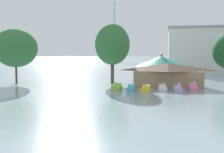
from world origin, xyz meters
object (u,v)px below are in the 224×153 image
(boathouse, at_px, (168,74))
(shoreline_tree_mid, at_px, (112,45))
(pedal_boat_cyan, at_px, (131,88))
(shoreline_tree_tall_left, at_px, (16,48))
(pedal_boat_white, at_px, (163,88))
(pedal_boat_lavender, at_px, (178,89))
(pedal_boat_pink, at_px, (193,88))
(background_building_block, at_px, (218,49))
(pedal_boat_lime, at_px, (117,87))
(distant_broadcast_tower, at_px, (114,7))
(pedal_boat_yellow, at_px, (146,89))
(green_roof_pavilion, at_px, (161,66))

(boathouse, relative_size, shoreline_tree_mid, 1.08)
(pedal_boat_cyan, height_order, shoreline_tree_tall_left, shoreline_tree_tall_left)
(pedal_boat_white, xyz_separation_m, pedal_boat_lavender, (2.70, -1.63, 0.03))
(pedal_boat_pink, bearing_deg, background_building_block, 161.77)
(pedal_boat_pink, relative_size, shoreline_tree_mid, 0.20)
(pedal_boat_lime, distance_m, pedal_boat_lavender, 11.26)
(pedal_boat_lime, height_order, shoreline_tree_tall_left, shoreline_tree_tall_left)
(pedal_boat_lavender, relative_size, pedal_boat_pink, 1.08)
(distant_broadcast_tower, bearing_deg, pedal_boat_cyan, -78.55)
(pedal_boat_lime, distance_m, background_building_block, 68.64)
(boathouse, bearing_deg, shoreline_tree_mid, 159.79)
(pedal_boat_white, distance_m, background_building_block, 64.65)
(pedal_boat_yellow, bearing_deg, background_building_block, 165.59)
(pedal_boat_yellow, height_order, background_building_block, background_building_block)
(shoreline_tree_mid, height_order, background_building_block, background_building_block)
(boathouse, height_order, green_roof_pavilion, green_roof_pavilion)
(pedal_boat_cyan, bearing_deg, green_roof_pavilion, 166.85)
(boathouse, bearing_deg, pedal_boat_lime, -144.78)
(boathouse, xyz_separation_m, shoreline_tree_mid, (-12.68, 4.67, 6.42))
(pedal_boat_lavender, relative_size, boathouse, 0.20)
(boathouse, bearing_deg, distant_broadcast_tower, 103.75)
(pedal_boat_lime, height_order, pedal_boat_yellow, pedal_boat_lime)
(pedal_boat_yellow, relative_size, green_roof_pavilion, 0.23)
(pedal_boat_lime, relative_size, shoreline_tree_mid, 0.19)
(shoreline_tree_tall_left, bearing_deg, distant_broadcast_tower, 94.03)
(green_roof_pavilion, height_order, background_building_block, background_building_block)
(pedal_boat_white, height_order, pedal_boat_lavender, pedal_boat_lavender)
(pedal_boat_lime, xyz_separation_m, pedal_boat_cyan, (2.85, -1.24, -0.02))
(pedal_boat_lavender, bearing_deg, boathouse, -175.52)
(shoreline_tree_tall_left, bearing_deg, pedal_boat_white, -9.85)
(pedal_boat_cyan, height_order, pedal_boat_pink, pedal_boat_pink)
(pedal_boat_pink, xyz_separation_m, green_roof_pavilion, (-6.02, 19.09, 3.15))
(boathouse, xyz_separation_m, background_building_block, (19.48, 54.91, 6.07))
(pedal_boat_cyan, relative_size, shoreline_tree_tall_left, 0.23)
(distant_broadcast_tower, bearing_deg, background_building_block, -64.56)
(pedal_boat_lavender, relative_size, shoreline_tree_tall_left, 0.23)
(pedal_boat_yellow, xyz_separation_m, pedal_boat_lavender, (5.68, 0.47, 0.02))
(pedal_boat_pink, relative_size, distant_broadcast_tower, 0.02)
(pedal_boat_cyan, xyz_separation_m, background_building_block, (26.19, 62.90, 8.16))
(pedal_boat_lime, xyz_separation_m, boathouse, (9.56, 6.75, 2.07))
(distant_broadcast_tower, bearing_deg, pedal_boat_lavender, -76.29)
(green_roof_pavilion, distance_m, shoreline_tree_mid, 15.06)
(pedal_boat_cyan, distance_m, background_building_block, 68.62)
(green_roof_pavilion, bearing_deg, shoreline_tree_mid, -142.08)
(green_roof_pavilion, height_order, shoreline_tree_mid, shoreline_tree_mid)
(pedal_boat_white, distance_m, distant_broadcast_tower, 214.82)
(pedal_boat_lavender, bearing_deg, pedal_boat_white, -129.29)
(green_roof_pavilion, relative_size, shoreline_tree_mid, 0.95)
(pedal_boat_white, relative_size, boathouse, 0.20)
(pedal_boat_pink, bearing_deg, shoreline_tree_mid, -125.65)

